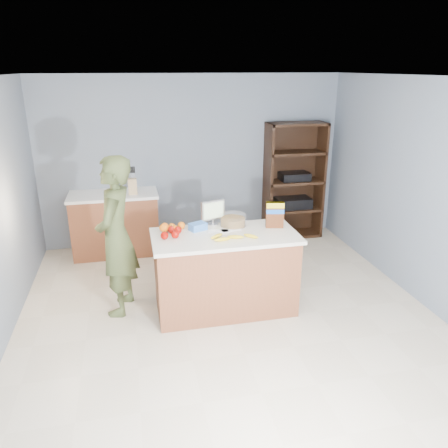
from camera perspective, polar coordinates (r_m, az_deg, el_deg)
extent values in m
cube|color=beige|center=(4.80, 0.92, -12.71)|extent=(4.50, 5.00, 0.02)
cube|color=slate|center=(6.64, -4.04, 8.22)|extent=(4.50, 0.02, 2.50)
cube|color=slate|center=(2.18, 17.35, -19.09)|extent=(4.50, 0.02, 2.50)
cube|color=slate|center=(5.24, 25.73, 3.10)|extent=(0.02, 5.00, 2.50)
cube|color=white|center=(4.05, 1.13, 18.65)|extent=(4.50, 5.00, 0.02)
cube|color=brown|center=(4.85, 0.13, -6.55)|extent=(1.50, 0.70, 0.86)
cube|color=silver|center=(4.66, 0.13, -1.59)|extent=(1.56, 0.76, 0.04)
cube|color=black|center=(5.03, 0.12, -10.43)|extent=(1.46, 0.66, 0.10)
cube|color=brown|center=(6.51, -13.96, -0.08)|extent=(1.20, 0.60, 0.86)
cube|color=white|center=(6.37, -14.29, 3.72)|extent=(1.24, 0.62, 0.04)
cube|color=black|center=(7.09, 8.61, 5.89)|extent=(0.90, 0.04, 1.80)
cube|color=black|center=(6.78, 5.73, 5.38)|extent=(0.04, 0.40, 1.80)
cube|color=black|center=(7.09, 12.39, 5.66)|extent=(0.04, 0.40, 1.80)
cube|color=black|center=(7.19, 8.75, -1.28)|extent=(0.90, 0.40, 0.04)
cube|color=black|center=(7.05, 8.93, 1.99)|extent=(0.90, 0.40, 0.04)
cube|color=black|center=(6.92, 9.13, 5.53)|extent=(0.90, 0.40, 0.04)
cube|color=black|center=(6.83, 9.34, 9.19)|extent=(0.90, 0.40, 0.04)
cube|color=black|center=(6.76, 9.55, 12.77)|extent=(0.90, 0.40, 0.04)
cube|color=black|center=(7.02, 8.98, 2.76)|extent=(0.55, 0.32, 0.16)
cube|color=black|center=(6.90, 9.17, 6.18)|extent=(0.45, 0.30, 0.12)
imported|color=#3E4926|center=(4.79, -13.90, -1.66)|extent=(0.56, 0.72, 1.75)
cube|color=tan|center=(6.25, -11.85, 4.84)|extent=(0.12, 0.10, 0.22)
cylinder|color=black|center=(6.21, -12.32, 6.19)|extent=(0.02, 0.02, 0.09)
cylinder|color=black|center=(6.21, -12.14, 6.21)|extent=(0.02, 0.02, 0.09)
cylinder|color=black|center=(6.21, -11.95, 6.22)|extent=(0.02, 0.02, 0.09)
cylinder|color=black|center=(6.21, -11.77, 6.23)|extent=(0.02, 0.02, 0.09)
cylinder|color=black|center=(6.21, -11.58, 6.25)|extent=(0.02, 0.02, 0.09)
cube|color=white|center=(4.74, -0.72, -0.94)|extent=(0.23, 0.14, 0.00)
cube|color=white|center=(4.79, 0.89, -0.73)|extent=(0.23, 0.14, 0.00)
ellipsoid|color=yellow|center=(4.55, -0.98, -1.60)|extent=(0.17, 0.13, 0.04)
ellipsoid|color=yellow|center=(4.47, -0.19, -2.01)|extent=(0.18, 0.06, 0.04)
ellipsoid|color=yellow|center=(4.54, 1.53, -1.70)|extent=(0.18, 0.09, 0.04)
ellipsoid|color=yellow|center=(4.56, 3.54, -1.58)|extent=(0.15, 0.15, 0.04)
sphere|color=#960903|center=(4.70, -6.85, -0.74)|extent=(0.08, 0.08, 0.08)
sphere|color=#960903|center=(4.56, -6.38, -1.37)|extent=(0.08, 0.08, 0.08)
sphere|color=#960903|center=(4.55, -7.78, -1.50)|extent=(0.08, 0.08, 0.08)
sphere|color=#960903|center=(4.69, -6.04, -0.79)|extent=(0.08, 0.08, 0.08)
sphere|color=orange|center=(4.76, -7.65, -0.52)|extent=(0.08, 0.08, 0.08)
sphere|color=orange|center=(4.80, -7.75, -0.33)|extent=(0.08, 0.08, 0.08)
sphere|color=orange|center=(4.71, -6.35, -0.68)|extent=(0.08, 0.08, 0.08)
sphere|color=orange|center=(4.81, -5.59, -0.20)|extent=(0.08, 0.08, 0.08)
sphere|color=orange|center=(4.77, -7.96, -0.51)|extent=(0.08, 0.08, 0.08)
sphere|color=orange|center=(4.78, -6.83, -0.40)|extent=(0.08, 0.08, 0.08)
cube|color=blue|center=(4.77, -3.45, -0.34)|extent=(0.21, 0.18, 0.08)
cylinder|color=#267219|center=(4.90, 1.17, 0.29)|extent=(0.27, 0.27, 0.09)
cylinder|color=white|center=(4.89, 1.17, 0.51)|extent=(0.30, 0.30, 0.13)
cylinder|color=silver|center=(4.95, -1.45, 0.02)|extent=(0.12, 0.12, 0.01)
cylinder|color=silver|center=(4.94, -1.45, 0.35)|extent=(0.02, 0.02, 0.05)
cube|color=silver|center=(4.89, -1.47, 1.84)|extent=(0.28, 0.11, 0.22)
cube|color=yellow|center=(4.88, -1.36, 1.78)|extent=(0.23, 0.07, 0.18)
cube|color=#592B14|center=(4.84, 6.65, 1.19)|extent=(0.20, 0.11, 0.29)
cube|color=yellow|center=(4.81, 6.71, 2.50)|extent=(0.21, 0.11, 0.06)
cube|color=blue|center=(4.83, 6.67, 1.71)|extent=(0.21, 0.11, 0.05)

